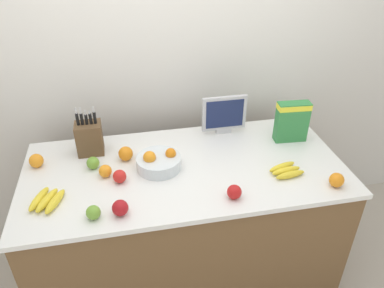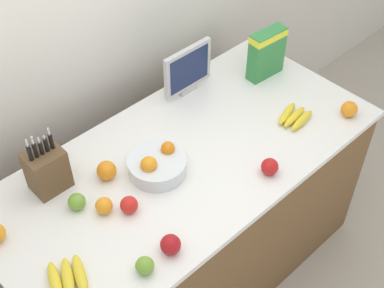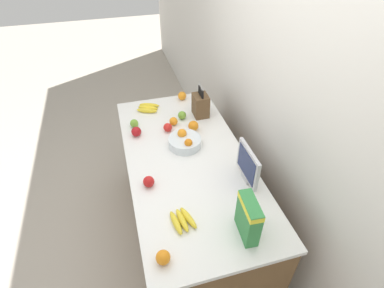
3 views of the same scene
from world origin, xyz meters
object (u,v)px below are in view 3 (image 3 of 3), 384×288
(orange_near_bowl, at_px, (193,126))
(apple_rear, at_px, (134,123))
(apple_by_knife_block, at_px, (182,115))
(apple_leftmost, at_px, (136,132))
(knife_block, at_px, (201,105))
(apple_near_bananas, at_px, (168,127))
(orange_front_right, at_px, (174,121))
(small_monitor, at_px, (248,165))
(orange_by_cereal, at_px, (182,96))
(banana_bunch_right, at_px, (148,108))
(apple_front, at_px, (149,182))
(fruit_bowl, at_px, (185,141))
(banana_bunch_left, at_px, (182,220))
(cereal_box, at_px, (249,217))
(orange_front_left, at_px, (163,257))

(orange_near_bowl, bearing_deg, apple_rear, -110.83)
(apple_by_knife_block, height_order, apple_leftmost, apple_leftmost)
(knife_block, height_order, apple_near_bananas, knife_block)
(orange_front_right, bearing_deg, apple_by_knife_block, 127.82)
(small_monitor, xyz_separation_m, orange_near_bowl, (-0.66, -0.19, -0.10))
(apple_near_bananas, height_order, orange_by_cereal, orange_by_cereal)
(knife_block, relative_size, small_monitor, 1.07)
(banana_bunch_right, distance_m, apple_front, 0.96)
(fruit_bowl, bearing_deg, banana_bunch_left, -15.83)
(orange_by_cereal, bearing_deg, apple_near_bananas, -27.37)
(cereal_box, relative_size, banana_bunch_right, 1.17)
(apple_front, bearing_deg, apple_by_knife_block, 150.15)
(apple_near_bananas, bearing_deg, banana_bunch_left, -6.80)
(cereal_box, bearing_deg, orange_near_bowl, -174.85)
(apple_rear, distance_m, orange_front_right, 0.34)
(small_monitor, bearing_deg, banana_bunch_left, -66.12)
(fruit_bowl, distance_m, banana_bunch_left, 0.73)
(fruit_bowl, relative_size, apple_near_bananas, 3.49)
(orange_by_cereal, bearing_deg, banana_bunch_left, -14.19)
(apple_front, bearing_deg, apple_rear, -179.28)
(orange_front_right, bearing_deg, orange_by_cereal, 156.40)
(banana_bunch_left, bearing_deg, small_monitor, 113.88)
(orange_front_left, bearing_deg, apple_front, 178.44)
(knife_block, xyz_separation_m, orange_by_cereal, (-0.31, -0.09, -0.06))
(banana_bunch_right, xyz_separation_m, apple_by_knife_block, (0.23, 0.27, 0.02))
(small_monitor, distance_m, apple_leftmost, 0.98)
(banana_bunch_left, distance_m, orange_by_cereal, 1.45)
(apple_by_knife_block, xyz_separation_m, orange_by_cereal, (-0.32, 0.08, 0.00))
(apple_near_bananas, height_order, orange_near_bowl, orange_near_bowl)
(apple_near_bananas, relative_size, apple_rear, 1.04)
(orange_front_left, bearing_deg, orange_near_bowl, 156.47)
(knife_block, bearing_deg, apple_by_knife_block, -85.01)
(banana_bunch_left, xyz_separation_m, orange_by_cereal, (-1.40, 0.35, 0.02))
(apple_leftmost, height_order, orange_front_left, apple_leftmost)
(banana_bunch_right, height_order, orange_front_left, orange_front_left)
(apple_front, height_order, apple_by_knife_block, apple_front)
(knife_block, distance_m, orange_near_bowl, 0.25)
(small_monitor, xyz_separation_m, apple_front, (-0.13, -0.66, -0.10))
(apple_leftmost, bearing_deg, small_monitor, 43.09)
(knife_block, bearing_deg, apple_leftmost, -75.53)
(knife_block, height_order, small_monitor, knife_block)
(orange_front_right, xyz_separation_m, orange_front_left, (1.23, -0.34, 0.00))
(apple_leftmost, distance_m, orange_front_right, 0.34)
(apple_rear, xyz_separation_m, orange_front_right, (0.06, 0.34, 0.00))
(cereal_box, distance_m, orange_front_right, 1.20)
(apple_leftmost, height_order, orange_by_cereal, same)
(small_monitor, xyz_separation_m, orange_front_right, (-0.78, -0.33, -0.11))
(banana_bunch_left, distance_m, apple_by_knife_block, 1.11)
(apple_rear, relative_size, apple_leftmost, 0.88)
(cereal_box, height_order, apple_leftmost, cereal_box)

